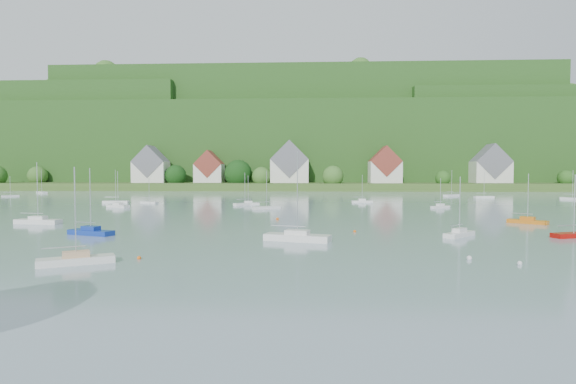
{
  "coord_description": "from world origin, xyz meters",
  "views": [
    {
      "loc": [
        13.71,
        -12.29,
        7.87
      ],
      "look_at": [
        9.57,
        75.0,
        4.0
      ],
      "focal_mm": 29.24,
      "sensor_mm": 36.0,
      "label": 1
    }
  ],
  "objects": [
    {
      "name": "mooring_buoy_4",
      "position": [
        31.39,
        27.78,
        0.0
      ],
      "size": [
        0.41,
        0.41,
        0.41
      ],
      "primitive_type": "sphere",
      "color": "silver",
      "rests_on": "ground"
    },
    {
      "name": "far_sailboat_cluster",
      "position": [
        11.96,
        114.64,
        0.37
      ],
      "size": [
        207.06,
        71.05,
        8.53
      ],
      "color": "silver",
      "rests_on": "ground"
    },
    {
      "name": "near_sailboat_5",
      "position": [
        46.46,
        59.63,
        0.42
      ],
      "size": [
        5.36,
        4.66,
        7.53
      ],
      "rotation": [
        0.0,
        0.0,
        -0.66
      ],
      "color": "#C66914",
      "rests_on": "ground"
    },
    {
      "name": "village_building_4",
      "position": [
        90.0,
        190.0,
        9.59
      ],
      "size": [
        15.0,
        10.4,
        16.5
      ],
      "color": "silver",
      "rests_on": "far_shore_strip"
    },
    {
      "name": "forested_ridge",
      "position": [
        0.39,
        268.57,
        22.89
      ],
      "size": [
        620.0,
        181.22,
        69.89
      ],
      "color": "#1A4115",
      "rests_on": "ground"
    },
    {
      "name": "near_sailboat_1",
      "position": [
        -13.4,
        44.13,
        0.44
      ],
      "size": [
        6.33,
        3.7,
        8.26
      ],
      "rotation": [
        0.0,
        0.0,
        -0.35
      ],
      "color": "navy",
      "rests_on": "ground"
    },
    {
      "name": "near_sailboat_7",
      "position": [
        45.11,
        44.78,
        0.34
      ],
      "size": [
        5.75,
        3.23,
        7.48
      ],
      "rotation": [
        0.0,
        0.0,
        0.32
      ],
      "color": "#940B06",
      "rests_on": "ground"
    },
    {
      "name": "far_shore_strip",
      "position": [
        0.0,
        200.0,
        1.5
      ],
      "size": [
        600.0,
        60.0,
        3.0
      ],
      "primitive_type": "cube",
      "color": "#375720",
      "rests_on": "ground"
    },
    {
      "name": "mooring_buoy_1",
      "position": [
        27.9,
        29.86,
        0.0
      ],
      "size": [
        0.46,
        0.46,
        0.46
      ],
      "primitive_type": "sphere",
      "color": "silver",
      "rests_on": "ground"
    },
    {
      "name": "mooring_buoy_3",
      "position": [
        8.42,
        63.11,
        0.0
      ],
      "size": [
        0.5,
        0.5,
        0.5
      ],
      "primitive_type": "sphere",
      "color": "orange",
      "rests_on": "ground"
    },
    {
      "name": "near_sailboat_2",
      "position": [
        -6.09,
        26.18,
        0.44
      ],
      "size": [
        6.16,
        4.45,
        8.24
      ],
      "rotation": [
        0.0,
        0.0,
        0.51
      ],
      "color": "silver",
      "rests_on": "ground"
    },
    {
      "name": "near_sailboat_6",
      "position": [
        -27.03,
        55.73,
        0.47
      ],
      "size": [
        6.99,
        2.65,
        9.21
      ],
      "rotation": [
        0.0,
        0.0,
        -0.11
      ],
      "color": "silver",
      "rests_on": "ground"
    },
    {
      "name": "mooring_buoy_2",
      "position": [
        19.48,
        48.23,
        0.0
      ],
      "size": [
        0.39,
        0.39,
        0.39
      ],
      "primitive_type": "sphere",
      "color": "orange",
      "rests_on": "ground"
    },
    {
      "name": "mooring_buoy_0",
      "position": [
        -1.59,
        28.66,
        0.0
      ],
      "size": [
        0.38,
        0.38,
        0.38
      ],
      "primitive_type": "sphere",
      "color": "orange",
      "rests_on": "ground"
    },
    {
      "name": "village_building_1",
      "position": [
        -30.0,
        189.0,
        8.75
      ],
      "size": [
        12.0,
        9.36,
        14.0
      ],
      "color": "silver",
      "rests_on": "far_shore_strip"
    },
    {
      "name": "village_building_2",
      "position": [
        5.0,
        188.0,
        10.27
      ],
      "size": [
        16.0,
        11.44,
        18.0
      ],
      "color": "silver",
      "rests_on": "far_shore_strip"
    },
    {
      "name": "village_building_3",
      "position": [
        45.0,
        186.0,
        9.43
      ],
      "size": [
        13.0,
        10.4,
        15.5
      ],
      "color": "silver",
      "rests_on": "far_shore_strip"
    },
    {
      "name": "village_building_0",
      "position": [
        -55.0,
        187.0,
        9.51
      ],
      "size": [
        14.0,
        10.4,
        16.0
      ],
      "color": "silver",
      "rests_on": "far_shore_strip"
    },
    {
      "name": "near_sailboat_3",
      "position": [
        31.72,
        44.84,
        0.41
      ],
      "size": [
        4.78,
        4.93,
        7.24
      ],
      "rotation": [
        0.0,
        0.0,
        0.81
      ],
      "color": "silver",
      "rests_on": "ground"
    },
    {
      "name": "near_sailboat_4",
      "position": [
        12.27,
        40.31,
        0.5
      ],
      "size": [
        7.81,
        4.17,
        10.16
      ],
      "rotation": [
        0.0,
        0.0,
        -0.29
      ],
      "color": "silver",
      "rests_on": "ground"
    }
  ]
}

